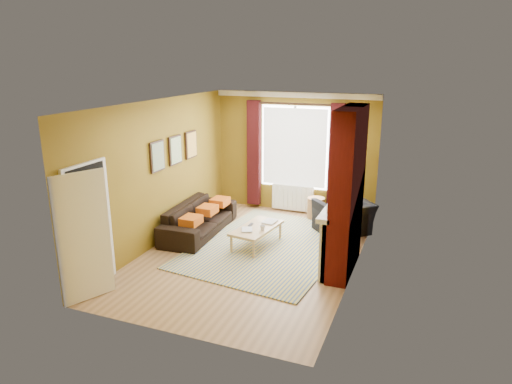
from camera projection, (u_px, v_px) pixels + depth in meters
ground at (251, 254)px, 8.54m from camera, size 5.50×5.50×0.00m
room_walls at (289, 183)px, 8.18m from camera, size 3.82×5.54×2.83m
striped_rug at (270, 246)px, 8.91m from camera, size 3.01×3.90×0.02m
sofa at (199, 219)px, 9.50m from camera, size 0.95×2.22×0.64m
armchair at (344, 217)px, 9.50m from camera, size 1.41×1.40×0.69m
coffee_table at (257, 229)px, 8.82m from camera, size 0.77×1.27×0.40m
wicker_stool at (316, 208)px, 10.38m from camera, size 0.51×0.51×0.49m
floor_lamp at (358, 164)px, 9.60m from camera, size 0.30×0.30×1.75m
book_a at (241, 230)px, 8.62m from camera, size 0.30×0.33×0.03m
book_b at (264, 220)px, 9.11m from camera, size 0.27×0.35×0.03m
mug at (263, 228)px, 8.62m from camera, size 0.13×0.13×0.10m
tv_remote at (251, 225)px, 8.88m from camera, size 0.05×0.17×0.02m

